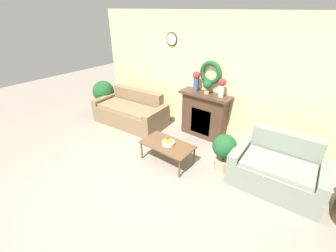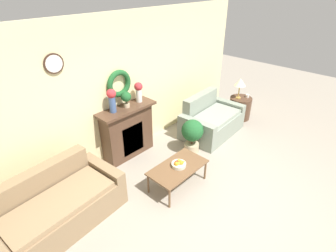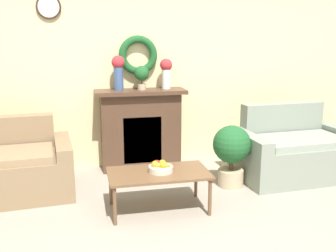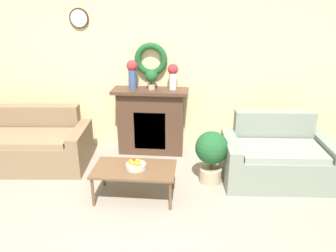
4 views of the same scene
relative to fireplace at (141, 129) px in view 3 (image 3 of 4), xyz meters
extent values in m
cube|color=beige|center=(0.11, 0.21, 0.81)|extent=(6.80, 0.06, 2.70)
cylinder|color=#382319|center=(-1.08, 0.16, 1.55)|extent=(0.30, 0.02, 0.30)
cylinder|color=white|center=(-1.08, 0.15, 1.55)|extent=(0.25, 0.01, 0.25)
torus|color=#1E5628|center=(0.00, 0.12, 0.96)|extent=(0.51, 0.10, 0.51)
cube|color=#4C3323|center=(0.00, 0.01, -0.03)|extent=(1.03, 0.34, 1.01)
cube|color=black|center=(0.00, -0.15, -0.11)|extent=(0.49, 0.02, 0.61)
cube|color=orange|center=(0.00, -0.16, -0.19)|extent=(0.40, 0.01, 0.33)
cube|color=#4C3323|center=(0.00, -0.03, 0.50)|extent=(1.17, 0.41, 0.05)
cube|color=#846B4C|center=(-0.98, -0.57, -0.24)|extent=(0.24, 0.90, 0.59)
cube|color=gray|center=(1.85, -0.85, -0.31)|extent=(1.15, 0.76, 0.45)
cube|color=gray|center=(1.82, -0.40, -0.09)|extent=(1.12, 0.26, 0.89)
cube|color=gray|center=(1.20, -0.78, -0.24)|extent=(0.22, 0.90, 0.59)
cube|color=gray|center=(1.85, -0.85, -0.05)|extent=(1.10, 0.70, 0.08)
cube|color=brown|center=(-0.03, -1.34, -0.14)|extent=(1.01, 0.56, 0.03)
cylinder|color=brown|center=(-0.49, -1.59, -0.35)|extent=(0.04, 0.04, 0.38)
cylinder|color=brown|center=(0.44, -1.59, -0.35)|extent=(0.04, 0.04, 0.38)
cylinder|color=brown|center=(-0.49, -1.10, -0.35)|extent=(0.04, 0.04, 0.38)
cylinder|color=brown|center=(0.44, -1.10, -0.35)|extent=(0.04, 0.04, 0.38)
cylinder|color=beige|center=(0.00, -1.34, -0.10)|extent=(0.25, 0.25, 0.06)
sphere|color=#B2231E|center=(-0.04, -1.32, -0.05)|extent=(0.08, 0.08, 0.08)
sphere|color=orange|center=(0.02, -1.38, -0.05)|extent=(0.08, 0.08, 0.08)
sphere|color=orange|center=(0.02, -1.33, -0.05)|extent=(0.08, 0.08, 0.08)
sphere|color=orange|center=(-0.06, -1.34, -0.05)|extent=(0.08, 0.08, 0.08)
ellipsoid|color=yellow|center=(0.01, -1.37, -0.05)|extent=(0.17, 0.08, 0.04)
cylinder|color=#3D5684|center=(-0.27, 0.01, 0.67)|extent=(0.12, 0.12, 0.29)
sphere|color=#B72D33|center=(-0.27, 0.01, 0.88)|extent=(0.17, 0.17, 0.17)
cylinder|color=silver|center=(0.35, 0.01, 0.65)|extent=(0.11, 0.11, 0.25)
sphere|color=#B72D33|center=(0.35, 0.01, 0.84)|extent=(0.16, 0.16, 0.16)
cylinder|color=tan|center=(0.02, -0.01, 0.56)|extent=(0.11, 0.11, 0.08)
cylinder|color=#4C3823|center=(0.02, -0.01, 0.63)|extent=(0.02, 0.02, 0.05)
sphere|color=#1E5628|center=(0.02, -0.01, 0.74)|extent=(0.19, 0.19, 0.19)
cylinder|color=tan|center=(0.94, -0.88, -0.44)|extent=(0.30, 0.30, 0.20)
cylinder|color=#4C3823|center=(0.94, -0.88, -0.28)|extent=(0.05, 0.05, 0.12)
sphere|color=#1E5628|center=(0.94, -0.88, -0.03)|extent=(0.44, 0.44, 0.44)
camera|label=1|loc=(2.24, -4.20, 2.21)|focal=24.00mm
camera|label=2|loc=(-2.67, -3.60, 2.65)|focal=28.00mm
camera|label=3|loc=(-0.75, -5.02, 1.21)|focal=42.00mm
camera|label=4|loc=(0.71, -4.87, 1.80)|focal=35.00mm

